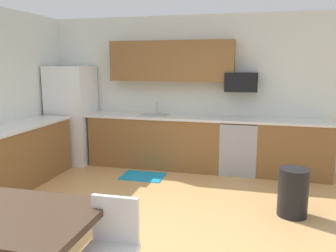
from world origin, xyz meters
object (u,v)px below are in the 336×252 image
object	(u,v)px
oven_range	(239,146)
trash_bin	(293,192)
dining_table	(5,220)
chair_near_table	(110,245)
refrigerator	(72,115)
microwave	(241,82)

from	to	relation	value
oven_range	trash_bin	size ratio (longest dim) A/B	1.52
dining_table	chair_near_table	xyz separation A→B (m)	(0.79, 0.15, -0.18)
refrigerator	dining_table	bearing A→B (deg)	-67.56
trash_bin	oven_range	bearing A→B (deg)	114.69
oven_range	chair_near_table	xyz separation A→B (m)	(-0.78, -3.63, 0.05)
refrigerator	microwave	size ratio (longest dim) A/B	3.35
microwave	trash_bin	distance (m)	2.23
microwave	trash_bin	size ratio (longest dim) A/B	0.90
refrigerator	chair_near_table	distance (m)	4.26
chair_near_table	trash_bin	world-z (taller)	chair_near_table
dining_table	chair_near_table	distance (m)	0.83
refrigerator	oven_range	size ratio (longest dim) A/B	1.99
refrigerator	dining_table	distance (m)	4.00
oven_range	chair_near_table	distance (m)	3.71
dining_table	microwave	bearing A→B (deg)	67.85
refrigerator	microwave	xyz separation A→B (m)	(3.10, 0.18, 0.64)
trash_bin	dining_table	bearing A→B (deg)	-136.73
oven_range	dining_table	bearing A→B (deg)	-112.68
dining_table	oven_range	bearing A→B (deg)	67.32
refrigerator	oven_range	distance (m)	3.14
oven_range	trash_bin	distance (m)	1.77
refrigerator	microwave	bearing A→B (deg)	3.32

